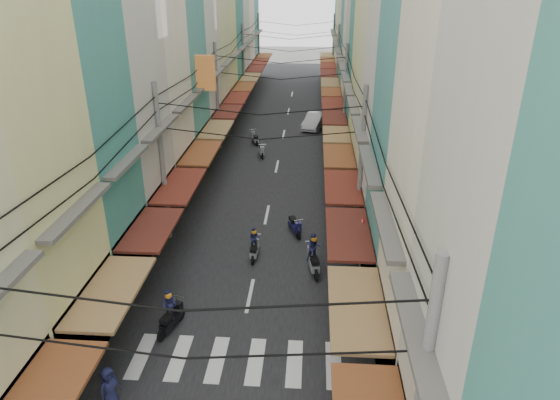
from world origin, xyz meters
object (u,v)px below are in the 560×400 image
at_px(white_car, 314,128).
at_px(traffic_sign, 362,235).
at_px(market_umbrella, 417,243).
at_px(bicycle, 375,247).

bearing_deg(white_car, traffic_sign, -70.20).
bearing_deg(traffic_sign, market_umbrella, -9.11).
height_order(market_umbrella, traffic_sign, traffic_sign).
bearing_deg(market_umbrella, traffic_sign, 170.89).
xyz_separation_m(bicycle, traffic_sign, (-1.06, -3.15, 2.36)).
height_order(bicycle, market_umbrella, market_umbrella).
xyz_separation_m(white_car, traffic_sign, (2.11, -24.69, 2.36)).
height_order(white_car, market_umbrella, market_umbrella).
distance_m(bicycle, traffic_sign, 4.08).
relative_size(white_car, market_umbrella, 1.86).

